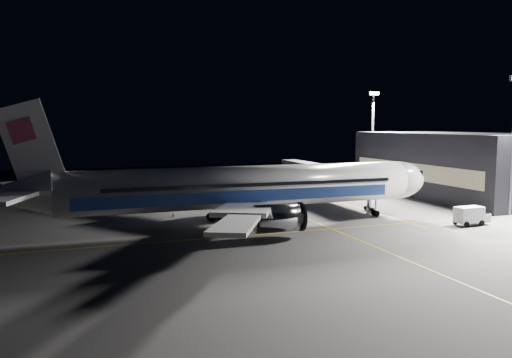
{
  "coord_description": "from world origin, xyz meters",
  "views": [
    {
      "loc": [
        -20.58,
        -63.27,
        13.67
      ],
      "look_at": [
        2.41,
        2.32,
        6.0
      ],
      "focal_mm": 35.0,
      "sensor_mm": 36.0,
      "label": 1
    }
  ],
  "objects_px": {
    "airliner": "(237,188)",
    "safety_cone_b": "(216,207)",
    "service_truck": "(472,215)",
    "floodlight_mast_north": "(373,130)",
    "baggage_tug": "(182,200)",
    "jet_bridge": "(328,174)",
    "safety_cone_c": "(173,214)",
    "safety_cone_a": "(220,218)"
  },
  "relations": [
    {
      "from": "airliner",
      "to": "safety_cone_b",
      "type": "height_order",
      "value": "airliner"
    },
    {
      "from": "safety_cone_b",
      "to": "service_truck",
      "type": "bearing_deg",
      "value": -39.12
    },
    {
      "from": "airliner",
      "to": "floodlight_mast_north",
      "type": "relative_size",
      "value": 2.97
    },
    {
      "from": "airliner",
      "to": "floodlight_mast_north",
      "type": "distance_m",
      "value": 52.56
    },
    {
      "from": "baggage_tug",
      "to": "safety_cone_b",
      "type": "xyz_separation_m",
      "value": [
        4.17,
        -7.43,
        -0.35
      ]
    },
    {
      "from": "safety_cone_b",
      "to": "jet_bridge",
      "type": "bearing_deg",
      "value": 10.3
    },
    {
      "from": "floodlight_mast_north",
      "to": "safety_cone_c",
      "type": "bearing_deg",
      "value": -155.22
    },
    {
      "from": "airliner",
      "to": "jet_bridge",
      "type": "bearing_deg",
      "value": 38.04
    },
    {
      "from": "airliner",
      "to": "safety_cone_a",
      "type": "xyz_separation_m",
      "value": [
        -1.26,
        4.5,
        -4.88
      ]
    },
    {
      "from": "jet_bridge",
      "to": "safety_cone_b",
      "type": "bearing_deg",
      "value": -169.7
    },
    {
      "from": "airliner",
      "to": "floodlight_mast_north",
      "type": "height_order",
      "value": "floodlight_mast_north"
    },
    {
      "from": "baggage_tug",
      "to": "safety_cone_a",
      "type": "bearing_deg",
      "value": -72.31
    },
    {
      "from": "jet_bridge",
      "to": "floodlight_mast_north",
      "type": "height_order",
      "value": "floodlight_mast_north"
    },
    {
      "from": "jet_bridge",
      "to": "safety_cone_a",
      "type": "xyz_separation_m",
      "value": [
        -24.33,
        -13.56,
        -4.3
      ]
    },
    {
      "from": "airliner",
      "to": "safety_cone_a",
      "type": "distance_m",
      "value": 6.76
    },
    {
      "from": "airliner",
      "to": "safety_cone_b",
      "type": "bearing_deg",
      "value": 86.87
    },
    {
      "from": "floodlight_mast_north",
      "to": "safety_cone_a",
      "type": "xyz_separation_m",
      "value": [
        -42.33,
        -27.49,
        -12.09
      ]
    },
    {
      "from": "jet_bridge",
      "to": "safety_cone_b",
      "type": "xyz_separation_m",
      "value": [
        -22.31,
        -4.06,
        -4.25
      ]
    },
    {
      "from": "jet_bridge",
      "to": "safety_cone_a",
      "type": "height_order",
      "value": "jet_bridge"
    },
    {
      "from": "safety_cone_c",
      "to": "service_truck",
      "type": "bearing_deg",
      "value": -28.04
    },
    {
      "from": "jet_bridge",
      "to": "service_truck",
      "type": "xyz_separation_m",
      "value": [
        7.17,
        -28.03,
        -3.23
      ]
    },
    {
      "from": "airliner",
      "to": "jet_bridge",
      "type": "xyz_separation_m",
      "value": [
        23.08,
        18.06,
        -0.58
      ]
    },
    {
      "from": "floodlight_mast_north",
      "to": "baggage_tug",
      "type": "xyz_separation_m",
      "value": [
        -44.48,
        -10.55,
        -11.69
      ]
    },
    {
      "from": "safety_cone_a",
      "to": "baggage_tug",
      "type": "bearing_deg",
      "value": 97.22
    },
    {
      "from": "floodlight_mast_north",
      "to": "baggage_tug",
      "type": "distance_m",
      "value": 47.18
    },
    {
      "from": "baggage_tug",
      "to": "safety_cone_b",
      "type": "relative_size",
      "value": 3.45
    },
    {
      "from": "safety_cone_b",
      "to": "safety_cone_c",
      "type": "height_order",
      "value": "safety_cone_b"
    },
    {
      "from": "service_truck",
      "to": "safety_cone_c",
      "type": "bearing_deg",
      "value": 149.39
    },
    {
      "from": "jet_bridge",
      "to": "safety_cone_a",
      "type": "relative_size",
      "value": 61.6
    },
    {
      "from": "safety_cone_a",
      "to": "safety_cone_c",
      "type": "bearing_deg",
      "value": 136.78
    },
    {
      "from": "jet_bridge",
      "to": "safety_cone_a",
      "type": "bearing_deg",
      "value": -150.87
    },
    {
      "from": "jet_bridge",
      "to": "floodlight_mast_north",
      "type": "relative_size",
      "value": 1.66
    },
    {
      "from": "baggage_tug",
      "to": "safety_cone_a",
      "type": "relative_size",
      "value": 4.12
    },
    {
      "from": "jet_bridge",
      "to": "baggage_tug",
      "type": "relative_size",
      "value": 14.94
    },
    {
      "from": "baggage_tug",
      "to": "safety_cone_c",
      "type": "height_order",
      "value": "baggage_tug"
    },
    {
      "from": "baggage_tug",
      "to": "airliner",
      "type": "bearing_deg",
      "value": -70.5
    },
    {
      "from": "jet_bridge",
      "to": "airliner",
      "type": "bearing_deg",
      "value": -141.96
    },
    {
      "from": "safety_cone_a",
      "to": "safety_cone_b",
      "type": "height_order",
      "value": "safety_cone_b"
    },
    {
      "from": "safety_cone_c",
      "to": "safety_cone_b",
      "type": "bearing_deg",
      "value": 28.51
    },
    {
      "from": "safety_cone_a",
      "to": "safety_cone_b",
      "type": "distance_m",
      "value": 9.71
    },
    {
      "from": "airliner",
      "to": "service_truck",
      "type": "height_order",
      "value": "airliner"
    },
    {
      "from": "floodlight_mast_north",
      "to": "safety_cone_c",
      "type": "relative_size",
      "value": 36.85
    }
  ]
}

